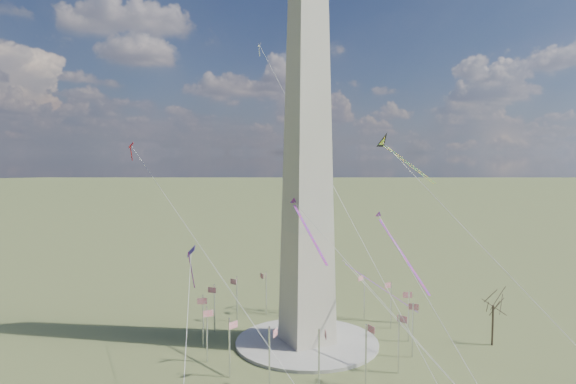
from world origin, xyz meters
name	(u,v)px	position (x,y,z in m)	size (l,w,h in m)	color
ground	(307,344)	(0.00, 0.00, 0.00)	(2000.00, 2000.00, 0.00)	#42562B
plaza	(307,342)	(0.00, 0.00, 0.40)	(36.00, 36.00, 0.80)	#9E9990
washington_monument	(307,154)	(0.00, 0.00, 47.95)	(15.56, 15.56, 100.00)	beige
flagpole_ring	(307,316)	(0.00, 0.00, 7.27)	(54.40, 54.40, 13.00)	silver
tree_near	(493,302)	(41.45, -20.98, 10.94)	(8.77, 8.77, 15.35)	#423528
kite_delta_black	(386,145)	(31.12, 10.28, 50.46)	(12.44, 17.21, 14.55)	black
kite_diamond_purple	(191,255)	(-27.43, 7.41, 23.66)	(2.44, 3.62, 10.75)	navy
kite_streamer_left	(394,240)	(16.55, -13.22, 27.23)	(4.04, 23.16, 15.91)	red
kite_streamer_mid	(305,224)	(-5.82, -9.80, 32.17)	(2.25, 18.43, 12.64)	red
kite_streamer_right	(369,279)	(24.40, 8.33, 12.16)	(17.87, 14.56, 14.97)	red
kite_small_red	(131,147)	(-36.63, 34.40, 49.77)	(1.46, 2.31, 5.15)	red
kite_small_white	(259,46)	(7.31, 48.13, 83.30)	(1.39, 2.08, 4.45)	white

